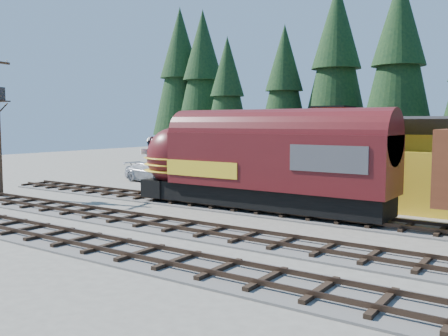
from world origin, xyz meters
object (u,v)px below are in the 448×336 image
Objects in this scene: pickup_truck_b at (152,172)px; depot at (362,155)px; locomotive at (249,166)px; caboose at (320,148)px; pickup_truck_a at (195,183)px.

depot is at bearing -83.48° from pickup_truck_b.
caboose reaches higher than locomotive.
caboose is at bearing -50.90° from pickup_truck_b.
locomotive is 1.42× the size of caboose.
depot is 0.81× the size of locomotive.
pickup_truck_b is (-17.87, 0.26, -2.16)m from depot.
caboose is 2.00× the size of pickup_truck_b.
pickup_truck_a is 1.10× the size of pickup_truck_b.
caboose is 1.82× the size of pickup_truck_a.
depot reaches higher than locomotive.
locomotive is 15.37m from pickup_truck_b.
locomotive reaches higher than pickup_truck_a.
pickup_truck_a is (-4.13, -11.11, -1.98)m from caboose.
depot is 11.12m from pickup_truck_a.
pickup_truck_b is (-13.70, 6.76, -1.71)m from locomotive.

